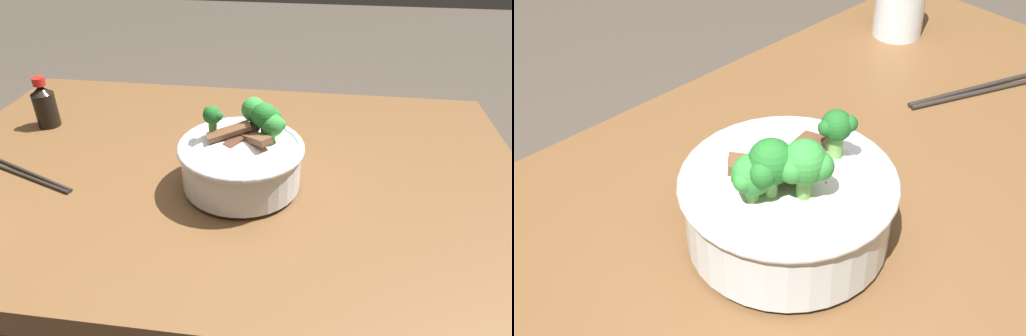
{
  "view_description": "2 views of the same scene",
  "coord_description": "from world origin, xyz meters",
  "views": [
    {
      "loc": [
        0.17,
        -0.75,
        1.24
      ],
      "look_at": [
        0.08,
        -0.04,
        0.79
      ],
      "focal_mm": 31.48,
      "sensor_mm": 36.0,
      "label": 1
    },
    {
      "loc": [
        0.44,
        0.31,
        1.29
      ],
      "look_at": [
        0.05,
        -0.09,
        0.85
      ],
      "focal_mm": 48.36,
      "sensor_mm": 36.0,
      "label": 2
    }
  ],
  "objects": [
    {
      "name": "rice_bowl",
      "position": [
        0.05,
        -0.06,
        0.83
      ],
      "size": [
        0.23,
        0.23,
        0.16
      ],
      "color": "silver",
      "rests_on": "dining_table"
    },
    {
      "name": "chopsticks_pair",
      "position": [
        -0.35,
        -0.09,
        0.77
      ],
      "size": [
        0.21,
        0.1,
        0.01
      ],
      "color": "#28231E",
      "rests_on": "dining_table"
    },
    {
      "name": "drinking_glass",
      "position": [
        -0.42,
        -0.28,
        0.81
      ],
      "size": [
        0.08,
        0.08,
        0.12
      ],
      "color": "white",
      "rests_on": "dining_table"
    },
    {
      "name": "dining_table",
      "position": [
        0.0,
        0.0,
        0.62
      ],
      "size": [
        1.19,
        0.8,
        0.76
      ],
      "color": "brown",
      "rests_on": "ground"
    }
  ]
}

